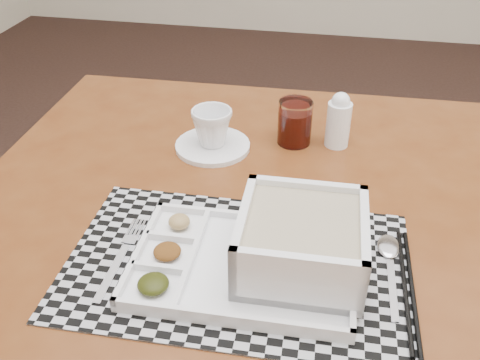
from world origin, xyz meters
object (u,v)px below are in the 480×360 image
cup (212,127)px  serving_tray (285,249)px  creamer_bottle (339,120)px  juice_glass (295,124)px  dining_table (256,256)px

cup → serving_tray: bearing=-42.2°
creamer_bottle → juice_glass: bearing=-175.7°
juice_glass → creamer_bottle: 0.09m
creamer_bottle → serving_tray: bearing=-98.7°
cup → creamer_bottle: (0.24, 0.06, 0.01)m
juice_glass → creamer_bottle: creamer_bottle is taller
serving_tray → cup: bearing=119.8°
cup → dining_table: bearing=-41.3°
dining_table → creamer_bottle: (0.12, 0.27, 0.14)m
cup → juice_glass: bearing=37.5°
dining_table → serving_tray: 0.17m
serving_tray → cup: 0.37m
dining_table → juice_glass: bearing=83.2°
serving_tray → creamer_bottle: 0.39m
serving_tray → cup: size_ratio=4.14×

